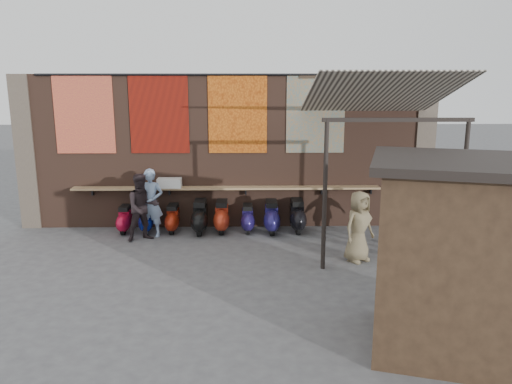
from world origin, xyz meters
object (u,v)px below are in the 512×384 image
at_px(scooter_stool_3, 200,217).
at_px(diner_left, 151,203).
at_px(market_stall, 469,262).
at_px(shopper_navy, 397,214).
at_px(diner_right, 143,207).
at_px(scooter_stool_1, 147,219).
at_px(shopper_tan, 359,226).
at_px(scooter_stool_4, 222,217).
at_px(shopper_grey, 448,234).
at_px(scooter_stool_5, 248,219).
at_px(scooter_stool_7, 297,216).
at_px(scooter_stool_2, 173,219).
at_px(scooter_stool_6, 272,217).
at_px(scooter_stool_0, 125,219).
at_px(shelf_box, 169,183).

relative_size(scooter_stool_3, diner_left, 0.52).
bearing_deg(market_stall, scooter_stool_3, 143.44).
relative_size(scooter_stool_3, shopper_navy, 0.59).
bearing_deg(diner_right, scooter_stool_1, 66.16).
bearing_deg(scooter_stool_1, shopper_tan, -23.88).
xyz_separation_m(scooter_stool_4, shopper_grey, (4.73, -2.81, 0.39)).
bearing_deg(scooter_stool_5, shopper_tan, -42.70).
bearing_deg(scooter_stool_7, scooter_stool_5, -179.68).
bearing_deg(diner_left, scooter_stool_2, 41.01).
height_order(scooter_stool_6, scooter_stool_7, scooter_stool_7).
distance_m(shopper_grey, shopper_tan, 1.80).
relative_size(scooter_stool_1, diner_left, 0.43).
height_order(scooter_stool_3, shopper_grey, shopper_grey).
xyz_separation_m(scooter_stool_0, scooter_stool_3, (1.94, -0.10, 0.08)).
relative_size(scooter_stool_0, diner_right, 0.44).
bearing_deg(scooter_stool_7, shopper_grey, -45.37).
xyz_separation_m(scooter_stool_7, shopper_navy, (2.25, -1.13, 0.33)).
bearing_deg(market_stall, shopper_navy, 101.44).
relative_size(shelf_box, scooter_stool_0, 0.85).
relative_size(scooter_stool_0, scooter_stool_5, 0.98).
height_order(scooter_stool_5, shopper_grey, shopper_grey).
bearing_deg(shelf_box, scooter_stool_2, -70.41).
height_order(shelf_box, shopper_tan, shopper_tan).
distance_m(scooter_stool_4, scooter_stool_6, 1.28).
bearing_deg(shelf_box, scooter_stool_4, -10.96).
height_order(scooter_stool_1, scooter_stool_4, scooter_stool_4).
relative_size(diner_left, shopper_tan, 1.11).
height_order(scooter_stool_3, scooter_stool_4, scooter_stool_3).
relative_size(scooter_stool_0, shopper_grey, 0.45).
distance_m(scooter_stool_0, scooter_stool_5, 3.16).
distance_m(shopper_navy, market_stall, 4.80).
relative_size(scooter_stool_3, shopper_grey, 0.56).
bearing_deg(shopper_tan, scooter_stool_6, 95.74).
xyz_separation_m(diner_left, market_stall, (5.50, -5.56, 0.48)).
xyz_separation_m(scooter_stool_3, shopper_grey, (5.28, -2.72, 0.38)).
distance_m(scooter_stool_5, scooter_stool_6, 0.62).
relative_size(shelf_box, scooter_stool_4, 0.72).
relative_size(scooter_stool_2, shopper_navy, 0.50).
relative_size(shelf_box, scooter_stool_7, 0.71).
xyz_separation_m(scooter_stool_6, shopper_grey, (3.45, -2.73, 0.39)).
relative_size(scooter_stool_6, shopper_tan, 0.56).
height_order(scooter_stool_4, scooter_stool_5, scooter_stool_4).
height_order(scooter_stool_7, shopper_navy, shopper_navy).
bearing_deg(shopper_tan, scooter_stool_0, 124.15).
distance_m(scooter_stool_2, shopper_tan, 4.86).
distance_m(scooter_stool_4, scooter_stool_7, 1.95).
bearing_deg(scooter_stool_1, scooter_stool_6, -1.54).
bearing_deg(scooter_stool_6, shopper_grey, -38.32).
xyz_separation_m(scooter_stool_7, shopper_tan, (1.09, -2.20, 0.36)).
bearing_deg(scooter_stool_2, scooter_stool_0, 179.95).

